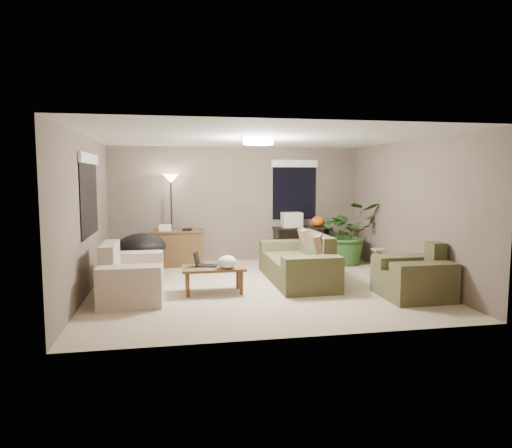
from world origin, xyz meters
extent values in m
plane|color=#C6B593|center=(0.00, 0.00, 0.00)|extent=(5.50, 5.50, 0.00)
plane|color=white|center=(0.00, 0.00, 2.50)|extent=(5.50, 5.50, 0.00)
plane|color=#6F5F52|center=(0.00, 2.50, 1.25)|extent=(5.50, 0.00, 5.50)
plane|color=#6F5F52|center=(0.00, -2.50, 1.25)|extent=(5.50, 0.00, 5.50)
plane|color=#6F5F52|center=(-2.75, 0.00, 1.25)|extent=(0.00, 5.00, 5.00)
plane|color=#6F5F52|center=(2.75, 0.00, 1.25)|extent=(0.00, 5.00, 5.00)
cube|color=#4F4F2F|center=(0.76, 0.30, 0.21)|extent=(0.95, 1.48, 0.42)
cube|color=#47472A|center=(1.12, 0.30, 0.64)|extent=(0.22, 1.48, 0.43)
cube|color=brown|center=(0.76, -0.62, 0.30)|extent=(0.95, 0.36, 0.60)
cube|color=#4A4B2D|center=(0.76, 1.22, 0.30)|extent=(0.95, 0.36, 0.60)
cube|color=#8C7251|center=(1.06, -0.15, 0.65)|extent=(0.39, 0.51, 0.47)
cube|color=#8C7251|center=(1.06, 0.75, 0.65)|extent=(0.26, 0.46, 0.47)
cube|color=beige|center=(-2.03, -0.28, 0.21)|extent=(0.90, 0.88, 0.42)
cube|color=beige|center=(-2.37, -0.28, 0.64)|extent=(0.22, 0.88, 0.43)
cube|color=beige|center=(-2.03, -0.90, 0.30)|extent=(0.90, 0.36, 0.60)
cube|color=beige|center=(-2.03, 0.34, 0.30)|extent=(0.90, 0.36, 0.60)
cube|color=brown|center=(2.22, -1.12, 0.21)|extent=(0.95, 0.28, 0.42)
cube|color=#4A482C|center=(2.59, -1.12, 0.64)|extent=(0.22, 0.28, 0.43)
cube|color=brown|center=(2.22, -1.44, 0.30)|extent=(0.95, 0.36, 0.60)
cube|color=brown|center=(2.22, -0.80, 0.30)|extent=(0.95, 0.36, 0.60)
cube|color=brown|center=(-0.78, -0.28, 0.40)|extent=(1.00, 0.55, 0.04)
cylinder|color=brown|center=(-1.20, -0.48, 0.19)|extent=(0.06, 0.06, 0.38)
cylinder|color=brown|center=(-0.36, -0.48, 0.19)|extent=(0.06, 0.06, 0.38)
cylinder|color=brown|center=(-1.20, -0.08, 0.19)|extent=(0.06, 0.06, 0.38)
cylinder|color=brown|center=(-0.36, -0.08, 0.19)|extent=(0.06, 0.06, 0.38)
cube|color=black|center=(-0.88, -0.18, 0.43)|extent=(0.37, 0.30, 0.02)
cube|color=black|center=(-1.04, -0.18, 0.55)|extent=(0.13, 0.24, 0.22)
ellipsoid|color=white|center=(-0.58, -0.43, 0.52)|extent=(0.30, 0.27, 0.21)
cube|color=brown|center=(-1.31, 2.07, 0.35)|extent=(1.05, 0.45, 0.71)
cube|color=brown|center=(-1.31, 2.07, 0.73)|extent=(1.10, 0.50, 0.04)
cube|color=silver|center=(-1.56, 2.07, 0.81)|extent=(0.25, 0.20, 0.12)
cube|color=black|center=(-1.11, 2.02, 0.77)|extent=(0.21, 0.24, 0.04)
cube|color=black|center=(1.42, 2.22, 0.73)|extent=(1.30, 0.40, 0.04)
cube|color=black|center=(0.82, 2.22, 0.35)|extent=(0.05, 0.38, 0.71)
cube|color=black|center=(2.02, 2.22, 0.35)|extent=(0.05, 0.38, 0.71)
cube|color=black|center=(1.42, 2.22, 0.15)|extent=(1.25, 0.36, 0.03)
ellipsoid|color=orange|center=(1.77, 2.22, 0.87)|extent=(0.33, 0.33, 0.24)
cube|color=beige|center=(1.17, 2.22, 0.91)|extent=(0.43, 0.33, 0.32)
cylinder|color=black|center=(-1.99, 1.29, 0.15)|extent=(0.60, 0.60, 0.30)
ellipsoid|color=black|center=(-1.99, 1.29, 0.55)|extent=(0.95, 0.95, 0.50)
cylinder|color=black|center=(-1.43, 2.21, 0.01)|extent=(0.28, 0.28, 0.02)
cylinder|color=black|center=(-1.43, 2.21, 0.90)|extent=(0.04, 0.04, 1.78)
cone|color=white|center=(-1.43, 2.21, 1.82)|extent=(0.32, 0.32, 0.18)
cylinder|color=white|center=(0.00, 0.00, 2.44)|extent=(0.50, 0.50, 0.10)
imported|color=#2D5923|center=(2.25, 1.63, 0.52)|extent=(1.20, 1.33, 1.04)
cube|color=tan|center=(2.42, 0.50, 0.01)|extent=(0.32, 0.32, 0.03)
cylinder|color=tan|center=(2.42, 0.50, 0.25)|extent=(0.12, 0.12, 0.44)
cube|color=tan|center=(2.42, 0.50, 0.48)|extent=(0.22, 0.22, 0.03)
cube|color=black|center=(-2.73, 0.30, 1.55)|extent=(0.01, 1.50, 1.30)
cube|color=white|center=(-2.71, 0.30, 2.15)|extent=(0.05, 1.56, 0.16)
cube|color=black|center=(1.30, 2.48, 1.55)|extent=(1.00, 0.01, 1.30)
cube|color=white|center=(1.30, 2.46, 2.15)|extent=(1.06, 0.05, 0.16)
camera|label=1|loc=(-1.41, -7.46, 1.87)|focal=32.00mm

